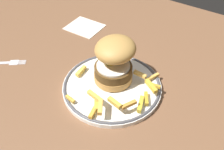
% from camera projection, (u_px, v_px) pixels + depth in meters
% --- Properties ---
extents(ground_plane, '(1.42, 1.00, 0.04)m').
position_uv_depth(ground_plane, '(134.00, 90.00, 0.66)').
color(ground_plane, brown).
extents(dinner_plate, '(0.25, 0.25, 0.02)m').
position_uv_depth(dinner_plate, '(112.00, 86.00, 0.63)').
color(dinner_plate, white).
rests_on(dinner_plate, ground_plane).
extents(burger, '(0.14, 0.14, 0.12)m').
position_uv_depth(burger, '(114.00, 60.00, 0.61)').
color(burger, '#BB8441').
rests_on(burger, dinner_plate).
extents(fries_pile, '(0.21, 0.23, 0.03)m').
position_uv_depth(fries_pile, '(119.00, 87.00, 0.60)').
color(fries_pile, gold).
rests_on(fries_pile, dinner_plate).
extents(fork, '(0.12, 0.10, 0.00)m').
position_uv_depth(fork, '(2.00, 63.00, 0.71)').
color(fork, silver).
rests_on(fork, ground_plane).
extents(napkin, '(0.12, 0.10, 0.00)m').
position_uv_depth(napkin, '(85.00, 27.00, 0.85)').
color(napkin, silver).
rests_on(napkin, ground_plane).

